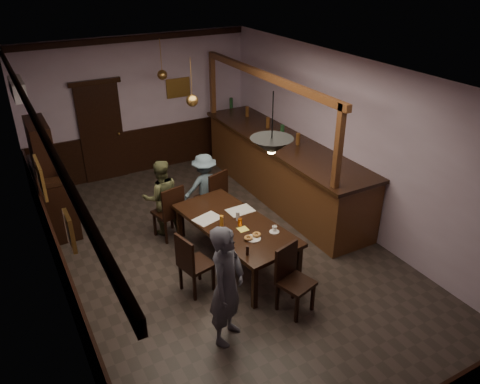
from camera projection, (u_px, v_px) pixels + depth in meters
room at (224, 176)px, 7.03m from camera, size 5.01×8.01×3.01m
dining_table at (235, 226)px, 7.28m from camera, size 1.30×2.32×0.75m
chair_far_left at (170, 210)px, 8.00m from camera, size 0.52×0.52×1.01m
chair_far_right at (214, 195)px, 8.48m from camera, size 0.57×0.57×1.04m
chair_near at (292, 276)px, 6.41m from camera, size 0.53×0.53×0.99m
chair_side at (192, 262)px, 6.71m from camera, size 0.51×0.51×0.98m
person_standing at (227, 286)px, 5.77m from camera, size 0.72×0.69×1.66m
person_seated_left at (161, 197)px, 8.14m from camera, size 0.73×0.60×1.37m
person_seated_right at (205, 186)px, 8.64m from camera, size 0.83×0.50×1.26m
newspaper_left at (207, 219)px, 7.35m from camera, size 0.49×0.40×0.01m
newspaper_right at (240, 210)px, 7.59m from camera, size 0.43×0.32×0.01m
napkin at (243, 229)px, 7.08m from camera, size 0.17×0.17×0.00m
saucer at (274, 232)px, 7.01m from camera, size 0.15×0.15×0.01m
coffee_cup at (274, 228)px, 7.02m from camera, size 0.09×0.09×0.07m
pastry_plate at (253, 239)px, 6.85m from camera, size 0.22×0.22×0.01m
pastry_ring_a at (249, 238)px, 6.81m from camera, size 0.13×0.13×0.04m
pastry_ring_b at (257, 234)px, 6.89m from camera, size 0.13×0.13×0.04m
soda_can at (240, 222)px, 7.15m from camera, size 0.07×0.07×0.12m
beer_glass at (221, 222)px, 7.09m from camera, size 0.06×0.06×0.20m
water_glass at (238, 216)px, 7.29m from camera, size 0.06×0.06×0.15m
pepper_mill at (247, 250)px, 6.46m from camera, size 0.04×0.04×0.14m
sideboard at (51, 186)px, 8.30m from camera, size 0.54×1.50×1.98m
bar_counter at (282, 168)px, 9.33m from camera, size 1.07×4.61×2.58m
door_back at (102, 134)px, 9.91m from camera, size 0.90×0.06×2.10m
ac_unit at (18, 89)px, 7.82m from camera, size 0.20×0.85×0.30m
picture_left_small at (70, 231)px, 4.43m from camera, size 0.04×0.28×0.36m
picture_left_large at (40, 178)px, 6.50m from camera, size 0.04×0.62×0.48m
picture_back at (178, 88)px, 10.35m from camera, size 0.55×0.04×0.42m
pendant_iron at (272, 146)px, 5.98m from camera, size 0.56×0.56×0.83m
pendant_brass_mid at (192, 101)px, 7.73m from camera, size 0.20×0.20×0.81m
pendant_brass_far at (162, 75)px, 9.31m from camera, size 0.20×0.20×0.81m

